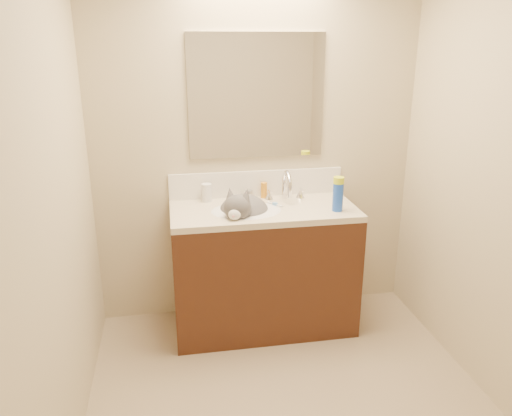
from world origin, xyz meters
name	(u,v)px	position (x,y,z in m)	size (l,w,h in m)	color
room_shell	(308,141)	(0.00, 0.00, 1.49)	(2.24, 2.54, 2.52)	tan
vanity_cabinet	(263,271)	(0.00, 0.97, 0.41)	(1.20, 0.55, 0.82)	#3A1C10
counter_slab	(264,211)	(0.00, 0.97, 0.84)	(1.20, 0.55, 0.04)	beige
basin	(246,221)	(-0.12, 0.94, 0.79)	(0.45, 0.36, 0.14)	white
faucet	(286,188)	(0.18, 1.11, 0.95)	(0.28, 0.20, 0.21)	silver
cat	(243,212)	(-0.14, 0.97, 0.84)	(0.44, 0.49, 0.34)	#494749
backsplash	(257,184)	(0.00, 1.24, 0.95)	(1.20, 0.02, 0.18)	silver
mirror	(257,97)	(0.00, 1.24, 1.54)	(0.90, 0.02, 0.80)	white
pill_bottle	(207,193)	(-0.35, 1.18, 0.92)	(0.07, 0.07, 0.12)	silver
pill_label	(207,195)	(-0.35, 1.18, 0.90)	(0.06, 0.06, 0.04)	#F04D28
silver_jar	(249,194)	(-0.06, 1.19, 0.89)	(0.05, 0.05, 0.06)	#B7B7BC
amber_bottle	(264,190)	(0.04, 1.19, 0.91)	(0.04, 0.04, 0.11)	orange
toothbrush	(275,205)	(0.08, 1.02, 0.86)	(0.01, 0.12, 0.01)	silver
toothbrush_head	(275,204)	(0.08, 1.02, 0.87)	(0.02, 0.03, 0.02)	#6FAAEC
spray_can	(338,197)	(0.45, 0.84, 0.95)	(0.07, 0.07, 0.18)	blue
spray_cap	(339,180)	(0.45, 0.84, 1.06)	(0.07, 0.07, 0.04)	#C3D516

